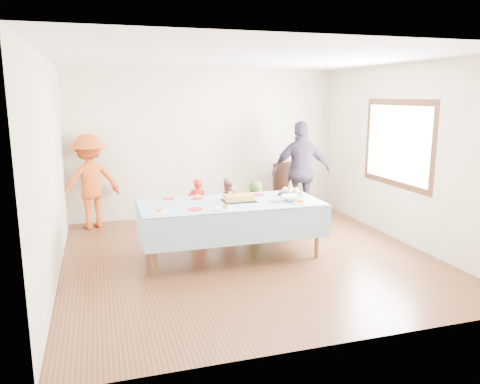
# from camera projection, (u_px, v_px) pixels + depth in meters

# --- Properties ---
(ground) EXTENTS (5.00, 5.00, 0.00)m
(ground) POSITION_uv_depth(u_px,v_px,m) (248.00, 256.00, 6.60)
(ground) COLOR #4E2916
(ground) RESTS_ON ground
(room_walls) EXTENTS (5.04, 5.04, 2.72)m
(room_walls) POSITION_uv_depth(u_px,v_px,m) (252.00, 130.00, 6.26)
(room_walls) COLOR beige
(room_walls) RESTS_ON ground
(party_table) EXTENTS (2.50, 1.10, 0.78)m
(party_table) POSITION_uv_depth(u_px,v_px,m) (231.00, 206.00, 6.47)
(party_table) COLOR brown
(party_table) RESTS_ON ground
(birthday_cake) EXTENTS (0.45, 0.35, 0.08)m
(birthday_cake) POSITION_uv_depth(u_px,v_px,m) (239.00, 198.00, 6.53)
(birthday_cake) COLOR black
(birthday_cake) RESTS_ON party_table
(rolls_tray) EXTENTS (0.36, 0.36, 0.11)m
(rolls_tray) POSITION_uv_depth(u_px,v_px,m) (290.00, 192.00, 6.92)
(rolls_tray) COLOR black
(rolls_tray) RESTS_ON party_table
(punch_bowl) EXTENTS (0.31, 0.31, 0.08)m
(punch_bowl) POSITION_uv_depth(u_px,v_px,m) (293.00, 198.00, 6.53)
(punch_bowl) COLOR silver
(punch_bowl) RESTS_ON party_table
(party_hat) EXTENTS (0.11, 0.11, 0.18)m
(party_hat) POSITION_uv_depth(u_px,v_px,m) (290.00, 185.00, 7.18)
(party_hat) COLOR silver
(party_hat) RESTS_ON party_table
(fork_pile) EXTENTS (0.24, 0.18, 0.07)m
(fork_pile) POSITION_uv_depth(u_px,v_px,m) (276.00, 199.00, 6.48)
(fork_pile) COLOR white
(fork_pile) RESTS_ON party_table
(plate_red_far_a) EXTENTS (0.17, 0.17, 0.01)m
(plate_red_far_a) POSITION_uv_depth(u_px,v_px,m) (169.00, 199.00, 6.65)
(plate_red_far_a) COLOR red
(plate_red_far_a) RESTS_ON party_table
(plate_red_far_b) EXTENTS (0.18, 0.18, 0.01)m
(plate_red_far_b) POSITION_uv_depth(u_px,v_px,m) (197.00, 198.00, 6.67)
(plate_red_far_b) COLOR red
(plate_red_far_b) RESTS_ON party_table
(plate_red_far_c) EXTENTS (0.20, 0.20, 0.01)m
(plate_red_far_c) POSITION_uv_depth(u_px,v_px,m) (231.00, 195.00, 6.87)
(plate_red_far_c) COLOR red
(plate_red_far_c) RESTS_ON party_table
(plate_red_far_d) EXTENTS (0.18, 0.18, 0.01)m
(plate_red_far_d) POSITION_uv_depth(u_px,v_px,m) (259.00, 194.00, 6.93)
(plate_red_far_d) COLOR red
(plate_red_far_d) RESTS_ON party_table
(plate_red_near) EXTENTS (0.19, 0.19, 0.01)m
(plate_red_near) POSITION_uv_depth(u_px,v_px,m) (195.00, 209.00, 6.05)
(plate_red_near) COLOR red
(plate_red_near) RESTS_ON party_table
(plate_white_left) EXTENTS (0.21, 0.21, 0.01)m
(plate_white_left) POSITION_uv_depth(u_px,v_px,m) (159.00, 212.00, 5.87)
(plate_white_left) COLOR white
(plate_white_left) RESTS_ON party_table
(plate_white_mid) EXTENTS (0.24, 0.24, 0.01)m
(plate_white_mid) POSITION_uv_depth(u_px,v_px,m) (225.00, 209.00, 6.04)
(plate_white_mid) COLOR white
(plate_white_mid) RESTS_ON party_table
(plate_white_right) EXTENTS (0.20, 0.20, 0.01)m
(plate_white_right) POSITION_uv_depth(u_px,v_px,m) (301.00, 203.00, 6.36)
(plate_white_right) COLOR white
(plate_white_right) RESTS_ON party_table
(dining_chair) EXTENTS (0.57, 0.57, 0.99)m
(dining_chair) POSITION_uv_depth(u_px,v_px,m) (286.00, 186.00, 8.75)
(dining_chair) COLOR black
(dining_chair) RESTS_ON ground
(toddler_left) EXTENTS (0.37, 0.30, 0.89)m
(toddler_left) POSITION_uv_depth(u_px,v_px,m) (198.00, 205.00, 7.77)
(toddler_left) COLOR red
(toddler_left) RESTS_ON ground
(toddler_mid) EXTENTS (0.45, 0.32, 0.88)m
(toddler_mid) POSITION_uv_depth(u_px,v_px,m) (256.00, 208.00, 7.58)
(toddler_mid) COLOR #3A6C24
(toddler_mid) RESTS_ON ground
(toddler_right) EXTENTS (0.45, 0.36, 0.89)m
(toddler_right) POSITION_uv_depth(u_px,v_px,m) (227.00, 204.00, 7.78)
(toddler_right) COLOR #B76C55
(toddler_right) RESTS_ON ground
(adult_left) EXTENTS (1.17, 0.89, 1.60)m
(adult_left) POSITION_uv_depth(u_px,v_px,m) (90.00, 182.00, 7.89)
(adult_left) COLOR #C44D18
(adult_left) RESTS_ON ground
(adult_right) EXTENTS (1.11, 0.63, 1.79)m
(adult_right) POSITION_uv_depth(u_px,v_px,m) (301.00, 172.00, 8.30)
(adult_right) COLOR #352D3E
(adult_right) RESTS_ON ground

